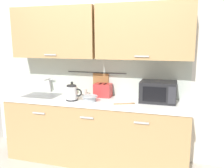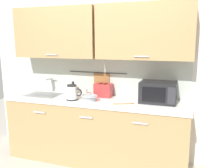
% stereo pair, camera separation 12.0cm
% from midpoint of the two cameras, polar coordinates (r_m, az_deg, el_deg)
% --- Properties ---
extents(counter_unit, '(2.53, 0.64, 0.90)m').
position_cam_midpoint_polar(counter_unit, '(3.30, -5.38, -11.30)').
color(counter_unit, tan).
rests_on(counter_unit, ground).
extents(back_wall_assembly, '(3.70, 0.41, 2.50)m').
position_cam_midpoint_polar(back_wall_assembly, '(3.28, -4.05, 7.76)').
color(back_wall_assembly, silver).
rests_on(back_wall_assembly, ground).
extents(sink_faucet, '(0.09, 0.17, 0.22)m').
position_cam_midpoint_polar(sink_faucet, '(3.69, -16.25, 0.19)').
color(sink_faucet, '#B2B5BA').
rests_on(sink_faucet, counter_unit).
extents(microwave, '(0.46, 0.35, 0.27)m').
position_cam_midpoint_polar(microwave, '(3.04, 10.30, -1.89)').
color(microwave, black).
rests_on(microwave, counter_unit).
extents(electric_kettle, '(0.23, 0.16, 0.21)m').
position_cam_midpoint_polar(electric_kettle, '(3.13, -11.01, -2.20)').
color(electric_kettle, black).
rests_on(electric_kettle, counter_unit).
extents(dish_soap_bottle, '(0.06, 0.06, 0.20)m').
position_cam_midpoint_polar(dish_soap_bottle, '(3.45, -10.89, -1.27)').
color(dish_soap_bottle, yellow).
rests_on(dish_soap_bottle, counter_unit).
extents(mug_near_sink, '(0.12, 0.08, 0.09)m').
position_cam_midpoint_polar(mug_near_sink, '(3.38, -7.89, -2.08)').
color(mug_near_sink, silver).
rests_on(mug_near_sink, counter_unit).
extents(mixing_bowl, '(0.21, 0.21, 0.08)m').
position_cam_midpoint_polar(mixing_bowl, '(3.05, -6.71, -3.50)').
color(mixing_bowl, '#A5ADB7').
rests_on(mixing_bowl, counter_unit).
extents(toaster, '(0.26, 0.17, 0.19)m').
position_cam_midpoint_polar(toaster, '(3.27, -3.35, -1.55)').
color(toaster, red).
rests_on(toaster, counter_unit).
extents(wooden_spoon, '(0.26, 0.13, 0.01)m').
position_cam_midpoint_polar(wooden_spoon, '(2.91, 2.60, -4.88)').
color(wooden_spoon, '#9E7042').
rests_on(wooden_spoon, counter_unit).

